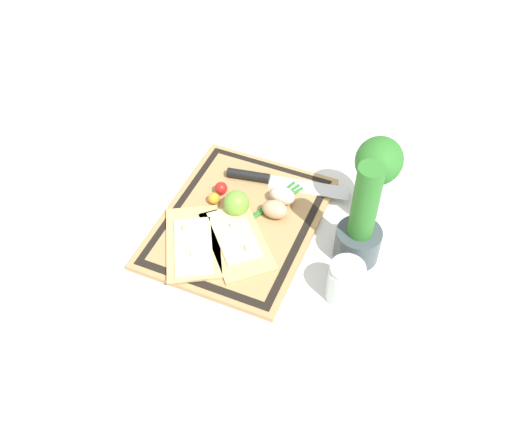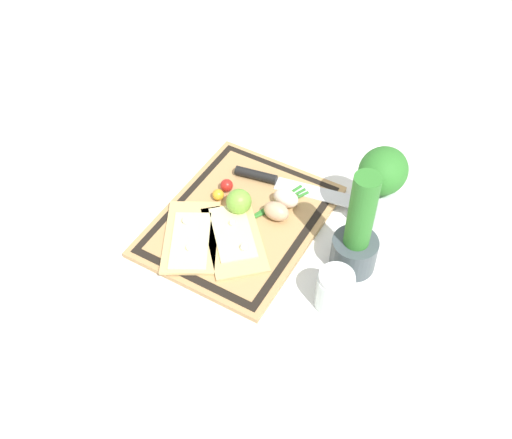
% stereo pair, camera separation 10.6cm
% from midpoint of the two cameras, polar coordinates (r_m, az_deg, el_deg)
% --- Properties ---
extents(ground_plane, '(6.00, 6.00, 0.00)m').
position_cam_midpoint_polar(ground_plane, '(1.33, -3.92, -0.54)').
color(ground_plane, silver).
extents(cutting_board, '(0.42, 0.33, 0.02)m').
position_cam_midpoint_polar(cutting_board, '(1.32, -3.94, -0.32)').
color(cutting_board, tan).
rests_on(cutting_board, ground_plane).
extents(pizza_slice_near, '(0.23, 0.20, 0.02)m').
position_cam_midpoint_polar(pizza_slice_near, '(1.28, -8.40, -2.37)').
color(pizza_slice_near, tan).
rests_on(pizza_slice_near, cutting_board).
extents(pizza_slice_far, '(0.22, 0.22, 0.02)m').
position_cam_midpoint_polar(pizza_slice_far, '(1.27, -4.27, -2.04)').
color(pizza_slice_far, tan).
rests_on(pizza_slice_far, cutting_board).
extents(knife, '(0.08, 0.29, 0.02)m').
position_cam_midpoint_polar(knife, '(1.39, -1.12, 3.77)').
color(knife, silver).
rests_on(knife, cutting_board).
extents(egg_brown, '(0.04, 0.06, 0.04)m').
position_cam_midpoint_polar(egg_brown, '(1.31, -0.51, 0.85)').
color(egg_brown, tan).
rests_on(egg_brown, cutting_board).
extents(egg_pink, '(0.04, 0.06, 0.04)m').
position_cam_midpoint_polar(egg_pink, '(1.33, 0.23, 2.18)').
color(egg_pink, beige).
rests_on(egg_pink, cutting_board).
extents(lime, '(0.06, 0.06, 0.06)m').
position_cam_midpoint_polar(lime, '(1.31, -4.19, 1.46)').
color(lime, '#70A838').
rests_on(lime, cutting_board).
extents(cherry_tomato_red, '(0.03, 0.03, 0.03)m').
position_cam_midpoint_polar(cherry_tomato_red, '(1.37, -5.59, 2.88)').
color(cherry_tomato_red, red).
rests_on(cherry_tomato_red, cutting_board).
extents(cherry_tomato_yellow, '(0.03, 0.03, 0.03)m').
position_cam_midpoint_polar(cherry_tomato_yellow, '(1.35, -6.29, 1.92)').
color(cherry_tomato_yellow, gold).
rests_on(cherry_tomato_yellow, cutting_board).
extents(scallion_bunch, '(0.32, 0.17, 0.01)m').
position_cam_midpoint_polar(scallion_bunch, '(1.30, -3.44, -0.43)').
color(scallion_bunch, '#2D7528').
rests_on(scallion_bunch, cutting_board).
extents(herb_pot, '(0.09, 0.09, 0.25)m').
position_cam_midpoint_polar(herb_pot, '(1.21, 7.46, -0.91)').
color(herb_pot, '#3D474C').
rests_on(herb_pot, ground_plane).
extents(sauce_jar, '(0.07, 0.07, 0.09)m').
position_cam_midpoint_polar(sauce_jar, '(1.18, 5.94, -6.21)').
color(sauce_jar, silver).
rests_on(sauce_jar, ground_plane).
extents(herb_glass, '(0.11, 0.10, 0.21)m').
position_cam_midpoint_polar(herb_glass, '(1.27, 9.06, 4.24)').
color(herb_glass, silver).
rests_on(herb_glass, ground_plane).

